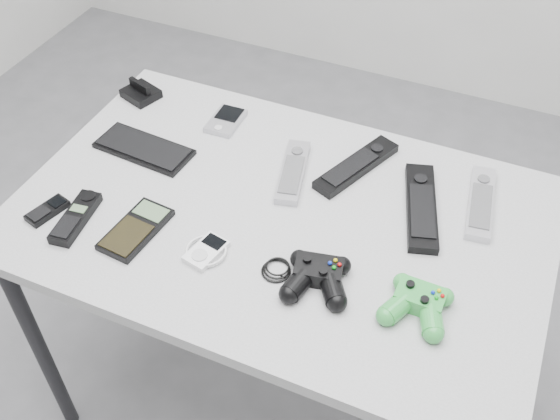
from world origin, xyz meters
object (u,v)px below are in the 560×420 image
at_px(controller_black, 317,275).
at_px(remote_silver_a, 293,171).
at_px(mp3_player, 206,251).
at_px(pda, 226,120).
at_px(cordless_handset, 76,217).
at_px(calculator, 136,229).
at_px(remote_black_b, 421,206).
at_px(remote_black_a, 356,165).
at_px(remote_silver_b, 481,202).
at_px(desk, 280,234).
at_px(pda_keyboard, 144,148).
at_px(mobile_phone, 47,210).
at_px(controller_green, 418,302).

bearing_deg(controller_black, remote_silver_a, 109.60).
bearing_deg(remote_silver_a, mp3_player, -116.82).
distance_m(pda, cordless_handset, 0.43).
relative_size(cordless_handset, calculator, 0.92).
height_order(pda, controller_black, controller_black).
distance_m(remote_silver_a, remote_black_b, 0.28).
distance_m(remote_black_a, remote_silver_b, 0.27).
bearing_deg(remote_black_a, cordless_handset, -118.88).
distance_m(desk, cordless_handset, 0.42).
xyz_separation_m(pda_keyboard, mobile_phone, (-0.07, -0.25, 0.00)).
distance_m(mobile_phone, controller_green, 0.76).
xyz_separation_m(remote_black_a, controller_black, (0.04, -0.33, 0.01)).
bearing_deg(remote_black_a, pda, -163.56).
relative_size(remote_black_b, calculator, 1.58).
bearing_deg(controller_black, mobile_phone, 173.35).
bearing_deg(desk, controller_black, -45.73).
relative_size(remote_black_b, controller_green, 1.90).
distance_m(calculator, controller_black, 0.38).
height_order(pda_keyboard, remote_silver_b, remote_silver_b).
height_order(remote_black_a, mobile_phone, remote_black_a).
xyz_separation_m(calculator, controller_green, (0.56, 0.04, 0.01)).
bearing_deg(desk, controller_green, -21.16).
relative_size(remote_silver_a, remote_silver_b, 0.92).
xyz_separation_m(pda, calculator, (-0.00, -0.39, -0.00)).
height_order(remote_black_a, remote_black_b, same).
bearing_deg(remote_black_a, desk, -94.82).
bearing_deg(remote_black_b, desk, -171.33).
height_order(controller_black, controller_green, same).
distance_m(remote_silver_b, mp3_player, 0.57).
bearing_deg(controller_green, desk, 160.43).
xyz_separation_m(pda_keyboard, remote_black_a, (0.46, 0.13, 0.00)).
height_order(remote_black_b, remote_silver_b, remote_black_b).
bearing_deg(mobile_phone, controller_green, 20.63).
bearing_deg(mobile_phone, mp3_player, 20.92).
bearing_deg(pda_keyboard, mp3_player, -33.85).
xyz_separation_m(remote_black_b, mobile_phone, (-0.70, -0.31, -0.00)).
bearing_deg(pda_keyboard, calculator, -57.09).
height_order(mobile_phone, controller_black, controller_black).
relative_size(pda_keyboard, remote_black_b, 0.91).
bearing_deg(mobile_phone, desk, 39.04).
distance_m(pda_keyboard, mobile_phone, 0.26).
height_order(mobile_phone, mp3_player, same).
distance_m(remote_silver_a, controller_black, 0.30).
bearing_deg(cordless_handset, controller_green, -2.32).
bearing_deg(pda, cordless_handset, -109.18).
distance_m(pda, remote_silver_a, 0.24).
bearing_deg(desk, remote_black_b, 25.57).
relative_size(pda_keyboard, mp3_player, 2.59).
height_order(pda_keyboard, remote_black_a, remote_black_a).
bearing_deg(controller_green, pda, 149.56).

